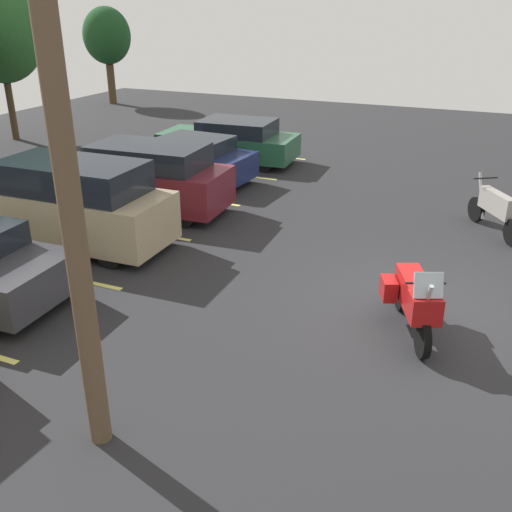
{
  "coord_description": "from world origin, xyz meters",
  "views": [
    {
      "loc": [
        -9.7,
        -0.95,
        5.17
      ],
      "look_at": [
        -0.86,
        2.89,
        0.93
      ],
      "focal_mm": 40.97,
      "sensor_mm": 36.0,
      "label": 1
    }
  ],
  "objects": [
    {
      "name": "car_maroon",
      "position": [
        2.69,
        7.62,
        0.9
      ],
      "size": [
        2.1,
        4.65,
        1.78
      ],
      "color": "maroon",
      "rests_on": "ground"
    },
    {
      "name": "car_green",
      "position": [
        8.17,
        7.77,
        0.72
      ],
      "size": [
        2.2,
        4.77,
        1.46
      ],
      "color": "#235638",
      "rests_on": "ground"
    },
    {
      "name": "motorcycle_touring",
      "position": [
        -0.86,
        0.04,
        0.66
      ],
      "size": [
        2.07,
        1.21,
        1.42
      ],
      "color": "black",
      "rests_on": "ground"
    },
    {
      "name": "parking_stripes",
      "position": [
        -1.46,
        7.97,
        0.0
      ],
      "size": [
        22.0,
        4.96,
        0.01
      ],
      "color": "#EAE066",
      "rests_on": "ground"
    },
    {
      "name": "motorcycle_second",
      "position": [
        4.65,
        -0.94,
        0.58
      ],
      "size": [
        1.96,
        1.34,
        1.26
      ],
      "color": "black",
      "rests_on": "ground"
    },
    {
      "name": "utility_pole",
      "position": [
        -5.05,
        3.24,
        4.37
      ],
      "size": [
        1.8,
        0.27,
        8.45
      ],
      "color": "brown",
      "rests_on": "ground"
    },
    {
      "name": "ground",
      "position": [
        0.0,
        0.0,
        -0.05
      ],
      "size": [
        44.0,
        44.0,
        0.1
      ],
      "primitive_type": "cube",
      "color": "#262628"
    },
    {
      "name": "car_tan",
      "position": [
        0.07,
        7.87,
        0.96
      ],
      "size": [
        1.94,
        4.81,
        1.94
      ],
      "color": "tan",
      "rests_on": "ground"
    },
    {
      "name": "tree_far_left",
      "position": [
        16.77,
        18.97,
        3.4
      ],
      "size": [
        2.44,
        2.44,
        4.87
      ],
      "color": "#4C3823",
      "rests_on": "ground"
    },
    {
      "name": "car_navy",
      "position": [
        5.52,
        7.99,
        0.69
      ],
      "size": [
        2.09,
        4.35,
        1.39
      ],
      "color": "navy",
      "rests_on": "ground"
    }
  ]
}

